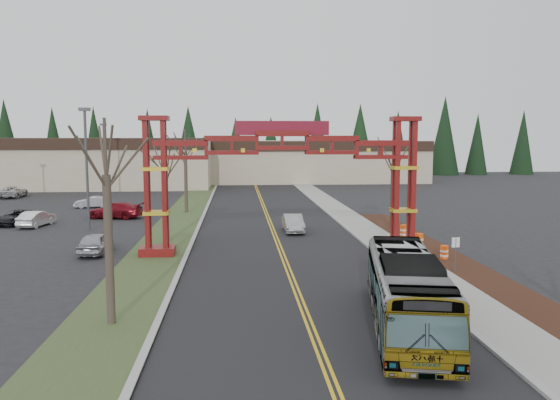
{
  "coord_description": "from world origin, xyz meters",
  "views": [
    {
      "loc": [
        -2.87,
        -16.82,
        7.54
      ],
      "look_at": [
        -0.35,
        15.16,
        3.87
      ],
      "focal_mm": 35.0,
      "sensor_mm": 36.0,
      "label": 1
    }
  ],
  "objects": [
    {
      "name": "barrel_south",
      "position": [
        9.82,
        15.29,
        0.47
      ],
      "size": [
        0.5,
        0.5,
        0.93
      ],
      "color": "#FD510E",
      "rests_on": "ground"
    },
    {
      "name": "bare_tree_median_mid",
      "position": [
        -8.0,
        22.89,
        5.18
      ],
      "size": [
        3.06,
        3.06,
        7.23
      ],
      "color": "#382D26",
      "rests_on": "ground"
    },
    {
      "name": "sidewalk_right",
      "position": [
        7.6,
        25.0,
        0.08
      ],
      "size": [
        2.6,
        110.0,
        0.14
      ],
      "primitive_type": "cube",
      "color": "gray",
      "rests_on": "ground"
    },
    {
      "name": "curb_left",
      "position": [
        -6.15,
        25.0,
        0.07
      ],
      "size": [
        0.3,
        110.0,
        0.15
      ],
      "primitive_type": "cube",
      "color": "#A5A5A0",
      "rests_on": "ground"
    },
    {
      "name": "lane_line_right",
      "position": [
        0.12,
        25.0,
        0.03
      ],
      "size": [
        0.12,
        100.0,
        0.01
      ],
      "primitive_type": "cube",
      "color": "gold",
      "rests_on": "road"
    },
    {
      "name": "transit_bus",
      "position": [
        3.76,
        3.68,
        1.5
      ],
      "size": [
        4.51,
        11.02,
        2.99
      ],
      "primitive_type": "imported",
      "rotation": [
        0.0,
        0.0,
        -0.19
      ],
      "color": "#B0B2B8",
      "rests_on": "ground"
    },
    {
      "name": "parked_car_mid_a",
      "position": [
        -14.34,
        34.99,
        0.75
      ],
      "size": [
        5.48,
        3.08,
        1.5
      ],
      "primitive_type": "imported",
      "rotation": [
        0.0,
        0.0,
        4.51
      ],
      "color": "maroon",
      "rests_on": "ground"
    },
    {
      "name": "bare_tree_median_near",
      "position": [
        -8.0,
        5.02,
        6.04
      ],
      "size": [
        3.39,
        3.39,
        8.32
      ],
      "color": "#382D26",
      "rests_on": "ground"
    },
    {
      "name": "parked_car_far_a",
      "position": [
        -18.53,
        43.1,
        0.61
      ],
      "size": [
        3.83,
        1.68,
        1.22
      ],
      "primitive_type": "imported",
      "rotation": [
        0.0,
        0.0,
        4.82
      ],
      "color": "#BABCC3",
      "rests_on": "ground"
    },
    {
      "name": "ground",
      "position": [
        0.0,
        0.0,
        0.0
      ],
      "size": [
        200.0,
        200.0,
        0.0
      ],
      "primitive_type": "plane",
      "color": "black",
      "rests_on": "ground"
    },
    {
      "name": "light_pole_near",
      "position": [
        -15.01,
        28.37,
        5.75
      ],
      "size": [
        0.86,
        0.43,
        9.93
      ],
      "color": "#3F3F44",
      "rests_on": "ground"
    },
    {
      "name": "parked_car_far_b",
      "position": [
        -31.22,
        54.3,
        0.71
      ],
      "size": [
        2.6,
        5.24,
        1.43
      ],
      "primitive_type": "imported",
      "rotation": [
        0.0,
        0.0,
        3.19
      ],
      "color": "silver",
      "rests_on": "ground"
    },
    {
      "name": "light_pole_far",
      "position": [
        -20.09,
        55.79,
        5.41
      ],
      "size": [
        0.81,
        0.41,
        9.36
      ],
      "color": "#3F3F44",
      "rests_on": "ground"
    },
    {
      "name": "barrel_north",
      "position": [
        9.52,
        22.49,
        0.54
      ],
      "size": [
        0.58,
        0.58,
        1.07
      ],
      "color": "#FD510E",
      "rests_on": "ground"
    },
    {
      "name": "bare_tree_median_far",
      "position": [
        -8.0,
        38.15,
        6.08
      ],
      "size": [
        3.47,
        3.47,
        8.41
      ],
      "color": "#382D26",
      "rests_on": "ground"
    },
    {
      "name": "silver_sedan",
      "position": [
        1.58,
        26.23,
        0.69
      ],
      "size": [
        1.53,
        4.24,
        1.39
      ],
      "primitive_type": "imported",
      "rotation": [
        0.0,
        0.0,
        0.01
      ],
      "color": "#A5A8AD",
      "rests_on": "ground"
    },
    {
      "name": "curb_right",
      "position": [
        6.15,
        25.0,
        0.07
      ],
      "size": [
        0.3,
        110.0,
        0.15
      ],
      "primitive_type": "cube",
      "color": "#A5A5A0",
      "rests_on": "ground"
    },
    {
      "name": "parked_car_near_b",
      "position": [
        -19.99,
        30.66,
        0.67
      ],
      "size": [
        2.13,
        4.28,
        1.35
      ],
      "primitive_type": "imported",
      "rotation": [
        0.0,
        0.0,
        2.96
      ],
      "color": "white",
      "rests_on": "ground"
    },
    {
      "name": "barrel_mid",
      "position": [
        9.34,
        18.62,
        0.55
      ],
      "size": [
        0.6,
        0.6,
        1.11
      ],
      "color": "#FD510E",
      "rests_on": "ground"
    },
    {
      "name": "road",
      "position": [
        0.0,
        25.0,
        0.01
      ],
      "size": [
        12.0,
        110.0,
        0.02
      ],
      "primitive_type": "cube",
      "color": "black",
      "rests_on": "ground"
    },
    {
      "name": "street_sign",
      "position": [
        9.21,
        12.12,
        1.46
      ],
      "size": [
        0.46,
        0.09,
        2.04
      ],
      "color": "#3F3F44",
      "rests_on": "ground"
    },
    {
      "name": "retail_building_east",
      "position": [
        10.0,
        79.95,
        3.51
      ],
      "size": [
        38.0,
        20.3,
        7.0
      ],
      "color": "tan",
      "rests_on": "ground"
    },
    {
      "name": "parked_car_near_c",
      "position": [
        -22.11,
        31.93,
        0.63
      ],
      "size": [
        2.92,
        4.84,
        1.26
      ],
      "primitive_type": "imported",
      "rotation": [
        0.0,
        0.0,
        -0.2
      ],
      "color": "black",
      "rests_on": "ground"
    },
    {
      "name": "retail_building_west",
      "position": [
        -30.0,
        71.96,
        3.76
      ],
      "size": [
        46.0,
        22.3,
        7.5
      ],
      "color": "tan",
      "rests_on": "ground"
    },
    {
      "name": "bare_tree_right_far",
      "position": [
        10.0,
        27.45,
        5.37
      ],
      "size": [
        3.2,
        3.2,
        7.51
      ],
      "color": "#382D26",
      "rests_on": "ground"
    },
    {
      "name": "gateway_arch",
      "position": [
        0.0,
        18.0,
        5.98
      ],
      "size": [
        18.2,
        1.6,
        8.9
      ],
      "color": "#590B0D",
      "rests_on": "ground"
    },
    {
      "name": "conifer_treeline",
      "position": [
        0.25,
        92.0,
        6.49
      ],
      "size": [
        116.1,
        5.6,
        13.0
      ],
      "color": "black",
      "rests_on": "ground"
    },
    {
      "name": "lane_line_left",
      "position": [
        -0.12,
        25.0,
        0.03
      ],
      "size": [
        0.12,
        100.0,
        0.01
      ],
      "primitive_type": "cube",
      "color": "gold",
      "rests_on": "road"
    },
    {
      "name": "landscape_strip",
      "position": [
        10.2,
        10.0,
        0.06
      ],
      "size": [
        2.6,
        50.0,
        0.12
      ],
      "primitive_type": "cube",
      "color": "black",
      "rests_on": "ground"
    },
    {
      "name": "parked_car_near_a",
      "position": [
        -12.14,
        19.07,
        0.71
      ],
      "size": [
        1.68,
        4.15,
        1.41
      ],
      "primitive_type": "imported",
      "rotation": [
        0.0,
        0.0,
        3.14
      ],
      "color": "#AAABB2",
      "rests_on": "ground"
    },
    {
      "name": "grass_median",
      "position": [
        -8.0,
        25.0,
        0.04
      ],
      "size": [
        4.0,
        110.0,
        0.08
      ],
      "primitive_type": "cube",
      "color": "#394B25",
      "rests_on": "ground"
    }
  ]
}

